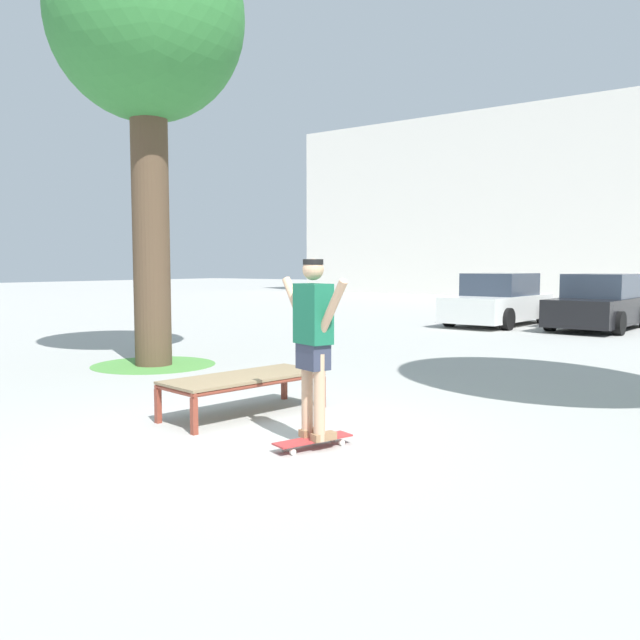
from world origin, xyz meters
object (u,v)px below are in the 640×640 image
skate_box (244,379)px  skateboard (313,440)px  tree_near_left (147,27)px  car_black (600,304)px  car_white (498,301)px  skater (313,336)px

skate_box → skateboard: (1.47, -0.66, -0.34)m
skateboard → tree_near_left: size_ratio=0.11×
car_black → car_white: bearing=-172.7°
skateboard → skater: (0.00, 0.00, 0.99)m
tree_near_left → car_white: tree_near_left is taller
skate_box → car_black: car_black is taller
skater → tree_near_left: 7.52m
skateboard → car_white: car_white is taller
car_white → car_black: same height
skateboard → tree_near_left: tree_near_left is taller
tree_near_left → car_black: tree_near_left is taller
skateboard → car_black: (-0.55, 13.91, 0.61)m
skate_box → tree_near_left: size_ratio=0.26×
skate_box → skater: skater is taller
skate_box → car_white: size_ratio=0.47×
skate_box → skater: bearing=-24.2°
skate_box → skateboard: bearing=-24.3°
skater → car_black: bearing=92.3°
skate_box → skateboard: skate_box is taller
car_white → car_black: (2.71, 0.35, 0.00)m
car_black → skate_box: bearing=-94.0°
skater → car_black: (-0.55, 13.91, -0.38)m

